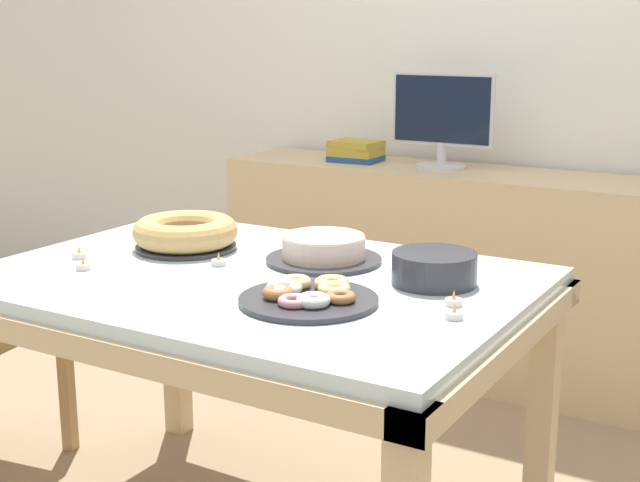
{
  "coord_description": "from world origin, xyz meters",
  "views": [
    {
      "loc": [
        1.27,
        -1.81,
        1.39
      ],
      "look_at": [
        0.09,
        0.19,
        0.83
      ],
      "focal_mm": 50.0,
      "sensor_mm": 36.0,
      "label": 1
    }
  ],
  "objects": [
    {
      "name": "wall_back",
      "position": [
        0.0,
        1.78,
        1.3
      ],
      "size": [
        8.0,
        0.1,
        2.6
      ],
      "primitive_type": "cube",
      "color": "white",
      "rests_on": "ground"
    },
    {
      "name": "dining_table",
      "position": [
        0.0,
        0.0,
        0.67
      ],
      "size": [
        1.41,
        1.01,
        0.77
      ],
      "color": "silver",
      "rests_on": "ground"
    },
    {
      "name": "sideboard",
      "position": [
        0.0,
        1.48,
        0.42
      ],
      "size": [
        2.04,
        0.44,
        0.84
      ],
      "color": "#D1B284",
      "rests_on": "ground"
    },
    {
      "name": "computer_monitor",
      "position": [
        -0.12,
        1.47,
        1.03
      ],
      "size": [
        0.42,
        0.2,
        0.38
      ],
      "color": "silver",
      "rests_on": "sideboard"
    },
    {
      "name": "book_stack",
      "position": [
        -0.5,
        1.48,
        0.88
      ],
      "size": [
        0.21,
        0.18,
        0.09
      ],
      "color": "#23478C",
      "rests_on": "sideboard"
    },
    {
      "name": "cake_chocolate_round",
      "position": [
        0.09,
        0.2,
        0.8
      ],
      "size": [
        0.31,
        0.31,
        0.07
      ],
      "color": "#333338",
      "rests_on": "dining_table"
    },
    {
      "name": "cake_golden_bundt",
      "position": [
        -0.32,
        0.12,
        0.82
      ],
      "size": [
        0.3,
        0.3,
        0.09
      ],
      "color": "#333338",
      "rests_on": "dining_table"
    },
    {
      "name": "pastry_platter",
      "position": [
        0.25,
        -0.13,
        0.79
      ],
      "size": [
        0.32,
        0.32,
        0.04
      ],
      "color": "#333338",
      "rests_on": "dining_table"
    },
    {
      "name": "plate_stack",
      "position": [
        0.43,
        0.16,
        0.81
      ],
      "size": [
        0.21,
        0.21,
        0.08
      ],
      "color": "#333338",
      "rests_on": "dining_table"
    },
    {
      "name": "tealight_centre",
      "position": [
        0.54,
        0.01,
        0.78
      ],
      "size": [
        0.04,
        0.04,
        0.04
      ],
      "color": "silver",
      "rests_on": "dining_table"
    },
    {
      "name": "tealight_near_front",
      "position": [
        0.58,
        -0.08,
        0.78
      ],
      "size": [
        0.04,
        0.04,
        0.04
      ],
      "color": "silver",
      "rests_on": "dining_table"
    },
    {
      "name": "tealight_left_edge",
      "position": [
        -0.13,
        0.02,
        0.78
      ],
      "size": [
        0.04,
        0.04,
        0.04
      ],
      "color": "silver",
      "rests_on": "dining_table"
    },
    {
      "name": "tealight_right_edge",
      "position": [
        -0.51,
        -0.11,
        0.78
      ],
      "size": [
        0.04,
        0.04,
        0.04
      ],
      "color": "silver",
      "rests_on": "dining_table"
    },
    {
      "name": "tealight_near_cakes",
      "position": [
        -0.41,
        -0.19,
        0.78
      ],
      "size": [
        0.04,
        0.04,
        0.04
      ],
      "color": "silver",
      "rests_on": "dining_table"
    }
  ]
}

